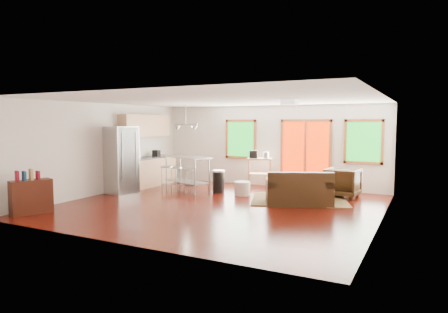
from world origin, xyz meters
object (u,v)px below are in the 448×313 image
at_px(rug, 299,200).
at_px(kitchen_cart, 259,162).
at_px(armchair, 343,181).
at_px(ottoman, 285,187).
at_px(refrigerator, 121,160).
at_px(loveseat, 299,191).
at_px(coffee_table, 311,188).
at_px(island, 187,167).

relative_size(rug, kitchen_cart, 2.08).
height_order(armchair, ottoman, armchair).
height_order(rug, ottoman, ottoman).
relative_size(rug, refrigerator, 1.26).
bearing_deg(loveseat, refrigerator, 164.60).
distance_m(ottoman, kitchen_cart, 1.54).
height_order(loveseat, coffee_table, loveseat).
height_order(coffee_table, armchair, armchair).
xyz_separation_m(ottoman, refrigerator, (-4.34, -1.87, 0.75)).
bearing_deg(ottoman, rug, -43.63).
bearing_deg(loveseat, coffee_table, 55.65).
distance_m(island, kitchen_cart, 2.28).
bearing_deg(loveseat, ottoman, 99.23).
distance_m(coffee_table, ottoman, 0.95).
relative_size(rug, island, 1.37).
relative_size(rug, ottoman, 3.67).
xyz_separation_m(coffee_table, armchair, (0.66, 0.85, 0.12)).
height_order(rug, island, island).
relative_size(ottoman, refrigerator, 0.34).
xyz_separation_m(island, kitchen_cart, (1.72, 1.49, 0.08)).
distance_m(coffee_table, island, 3.75).
bearing_deg(rug, island, -178.23).
xyz_separation_m(armchair, island, (-4.38, -1.08, 0.28)).
height_order(armchair, kitchen_cart, kitchen_cart).
bearing_deg(loveseat, island, 148.65).
bearing_deg(refrigerator, ottoman, 35.71).
bearing_deg(rug, coffee_table, 23.46).
height_order(coffee_table, island, island).
bearing_deg(rug, refrigerator, -164.75).
bearing_deg(kitchen_cart, armchair, -8.71).
relative_size(loveseat, island, 1.03).
bearing_deg(ottoman, island, -167.38).
bearing_deg(refrigerator, island, 52.30).
xyz_separation_m(rug, ottoman, (-0.56, 0.54, 0.21)).
bearing_deg(ottoman, armchair, 16.21).
height_order(refrigerator, island, refrigerator).
relative_size(armchair, refrigerator, 0.46).
distance_m(rug, coffee_table, 0.44).
height_order(rug, kitchen_cart, kitchen_cart).
bearing_deg(island, coffee_table, 3.53).
bearing_deg(kitchen_cart, loveseat, -46.10).
relative_size(armchair, ottoman, 1.33).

